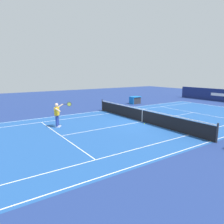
{
  "coord_description": "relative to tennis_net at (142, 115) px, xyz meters",
  "views": [
    {
      "loc": [
        10.46,
        11.36,
        3.67
      ],
      "look_at": [
        2.35,
        -0.63,
        0.9
      ],
      "focal_mm": 33.15,
      "sensor_mm": 36.0,
      "label": 1
    }
  ],
  "objects": [
    {
      "name": "tennis_player_near",
      "position": [
        5.83,
        -2.07,
        0.44
      ],
      "size": [
        1.17,
        0.75,
        1.7
      ],
      "color": "navy",
      "rests_on": "ground_plane"
    },
    {
      "name": "ground_plane",
      "position": [
        0.0,
        0.0,
        -0.49
      ],
      "size": [
        60.0,
        60.0,
        0.0
      ],
      "primitive_type": "plane",
      "color": "navy"
    },
    {
      "name": "court_line_markings",
      "position": [
        0.0,
        0.0,
        -0.49
      ],
      "size": [
        23.85,
        11.05,
        0.01
      ],
      "color": "white",
      "rests_on": "ground_plane"
    },
    {
      "name": "court_slab",
      "position": [
        0.0,
        0.0,
        -0.49
      ],
      "size": [
        24.2,
        11.4,
        0.0
      ],
      "primitive_type": "cube",
      "color": "#1E4C93",
      "rests_on": "ground_plane"
    },
    {
      "name": "tennis_ball",
      "position": [
        0.38,
        0.67,
        -0.46
      ],
      "size": [
        0.07,
        0.07,
        0.07
      ],
      "primitive_type": "sphere",
      "color": "#CCE01E",
      "rests_on": "ground_plane"
    },
    {
      "name": "tennis_net",
      "position": [
        0.0,
        0.0,
        0.0
      ],
      "size": [
        0.1,
        11.7,
        1.08
      ],
      "color": "#2D2D33",
      "rests_on": "ground_plane"
    },
    {
      "name": "equipment_cart_tarped",
      "position": [
        -5.54,
        -7.34,
        -0.05
      ],
      "size": [
        1.25,
        0.84,
        0.85
      ],
      "color": "#2D2D33",
      "rests_on": "ground_plane"
    }
  ]
}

